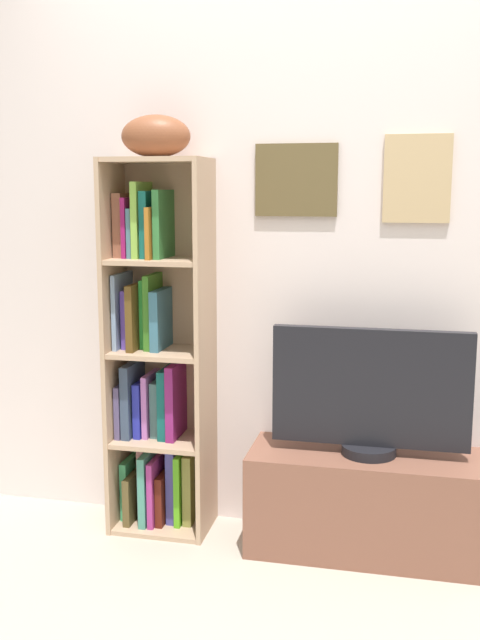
# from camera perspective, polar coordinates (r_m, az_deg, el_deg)

# --- Properties ---
(back_wall) EXTENTS (4.80, 0.08, 2.58)m
(back_wall) POSITION_cam_1_polar(r_m,az_deg,el_deg) (3.13, 5.54, 6.61)
(back_wall) COLOR silver
(back_wall) RESTS_ON ground
(bookshelf) EXTENTS (0.43, 0.29, 1.60)m
(bookshelf) POSITION_cam_1_polar(r_m,az_deg,el_deg) (3.22, -6.49, -3.60)
(bookshelf) COLOR tan
(bookshelf) RESTS_ON ground
(football) EXTENTS (0.31, 0.22, 0.17)m
(football) POSITION_cam_1_polar(r_m,az_deg,el_deg) (3.10, -6.52, 13.94)
(football) COLOR brown
(football) RESTS_ON bookshelf
(tv_stand) EXTENTS (0.96, 0.37, 0.42)m
(tv_stand) POSITION_cam_1_polar(r_m,az_deg,el_deg) (3.15, 9.79, -13.80)
(tv_stand) COLOR brown
(tv_stand) RESTS_ON ground
(television) EXTENTS (0.79, 0.22, 0.52)m
(television) POSITION_cam_1_polar(r_m,az_deg,el_deg) (2.99, 10.06, -5.58)
(television) COLOR black
(television) RESTS_ON tv_stand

